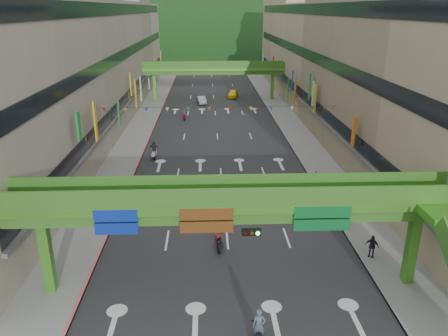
# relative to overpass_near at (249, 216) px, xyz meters

# --- Properties ---
(road_slab) EXTENTS (18.00, 140.00, 0.02)m
(road_slab) POSITION_rel_overpass_near_xyz_m (-0.93, 44.62, -5.20)
(road_slab) COLOR #28282B
(road_slab) RESTS_ON ground
(sidewalk_left) EXTENTS (4.00, 140.00, 0.15)m
(sidewalk_left) POSITION_rel_overpass_near_xyz_m (-11.93, 44.62, -5.13)
(sidewalk_left) COLOR gray
(sidewalk_left) RESTS_ON ground
(sidewalk_right) EXTENTS (4.00, 140.00, 0.15)m
(sidewalk_right) POSITION_rel_overpass_near_xyz_m (10.07, 44.62, -5.13)
(sidewalk_right) COLOR gray
(sidewalk_right) RESTS_ON ground
(curb_left) EXTENTS (0.20, 140.00, 0.18)m
(curb_left) POSITION_rel_overpass_near_xyz_m (-10.03, 44.62, -5.12)
(curb_left) COLOR #CC5959
(curb_left) RESTS_ON ground
(curb_right) EXTENTS (0.20, 140.00, 0.18)m
(curb_right) POSITION_rel_overpass_near_xyz_m (8.17, 44.62, -5.12)
(curb_right) COLOR gray
(curb_right) RESTS_ON ground
(building_row_left) EXTENTS (12.80, 95.00, 19.00)m
(building_row_left) POSITION_rel_overpass_near_xyz_m (-19.86, 44.62, 4.25)
(building_row_left) COLOR #9E937F
(building_row_left) RESTS_ON ground
(building_row_right) EXTENTS (12.80, 95.00, 19.00)m
(building_row_right) POSITION_rel_overpass_near_xyz_m (18.00, 44.62, 4.25)
(building_row_right) COLOR gray
(building_row_right) RESTS_ON ground
(overpass_near) EXTENTS (28.00, 12.27, 7.10)m
(overpass_near) POSITION_rel_overpass_near_xyz_m (0.00, 0.00, 0.00)
(overpass_near) COLOR #4C9E2D
(overpass_near) RESTS_ON ground
(overpass_far) EXTENTS (28.00, 2.20, 7.10)m
(overpass_far) POSITION_rel_overpass_near_xyz_m (-0.93, 59.62, 0.20)
(overpass_far) COLOR #4C9E2D
(overpass_far) RESTS_ON ground
(hill_left) EXTENTS (168.00, 140.00, 112.00)m
(hill_left) POSITION_rel_overpass_near_xyz_m (-15.93, 154.62, -5.21)
(hill_left) COLOR #1C4419
(hill_left) RESTS_ON ground
(hill_right) EXTENTS (208.00, 176.00, 128.00)m
(hill_right) POSITION_rel_overpass_near_xyz_m (24.07, 174.62, -5.21)
(hill_right) COLOR #1C4419
(hill_right) RESTS_ON ground
(bunting_string) EXTENTS (26.00, 0.36, 0.47)m
(bunting_string) POSITION_rel_overpass_near_xyz_m (-0.93, 24.62, 0.75)
(bunting_string) COLOR black
(bunting_string) RESTS_ON ground
(scooter_rider_near) EXTENTS (0.71, 1.60, 2.14)m
(scooter_rider_near) POSITION_rel_overpass_near_xyz_m (0.15, -4.38, -4.19)
(scooter_rider_near) COLOR black
(scooter_rider_near) RESTS_ON ground
(scooter_rider_mid) EXTENTS (0.95, 1.60, 2.14)m
(scooter_rider_mid) POSITION_rel_overpass_near_xyz_m (-1.57, 5.14, -4.09)
(scooter_rider_mid) COLOR black
(scooter_rider_mid) RESTS_ON ground
(scooter_rider_left) EXTENTS (1.05, 1.60, 2.08)m
(scooter_rider_left) POSITION_rel_overpass_near_xyz_m (-8.43, 25.61, -4.16)
(scooter_rider_left) COLOR #9FA0A7
(scooter_rider_left) RESTS_ON ground
(scooter_rider_far) EXTENTS (0.78, 1.60, 1.85)m
(scooter_rider_far) POSITION_rel_overpass_near_xyz_m (-5.81, 44.15, -4.29)
(scooter_rider_far) COLOR maroon
(scooter_rider_far) RESTS_ON ground
(parked_scooter_row) EXTENTS (1.60, 9.38, 1.08)m
(parked_scooter_row) POSITION_rel_overpass_near_xyz_m (7.87, 13.26, -4.68)
(parked_scooter_row) COLOR black
(parked_scooter_row) RESTS_ON ground
(car_silver) EXTENTS (2.01, 4.36, 1.38)m
(car_silver) POSITION_rel_overpass_near_xyz_m (-3.25, 56.15, -4.51)
(car_silver) COLOR gray
(car_silver) RESTS_ON ground
(car_yellow) EXTENTS (2.54, 4.70, 1.52)m
(car_yellow) POSITION_rel_overpass_near_xyz_m (2.80, 61.87, -4.45)
(car_yellow) COLOR yellow
(car_yellow) RESTS_ON ground
(pedestrian_red) EXTENTS (0.85, 0.74, 1.50)m
(pedestrian_red) POSITION_rel_overpass_near_xyz_m (11.27, 8.88, -4.45)
(pedestrian_red) COLOR red
(pedestrian_red) RESTS_ON ground
(pedestrian_dark) EXTENTS (1.01, 0.82, 1.61)m
(pedestrian_dark) POSITION_rel_overpass_near_xyz_m (8.87, 3.58, -4.40)
(pedestrian_dark) COLOR #212029
(pedestrian_dark) RESTS_ON ground
(pedestrian_blue) EXTENTS (0.80, 0.59, 1.57)m
(pedestrian_blue) POSITION_rel_overpass_near_xyz_m (8.87, 10.29, -4.42)
(pedestrian_blue) COLOR #29344E
(pedestrian_blue) RESTS_ON ground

